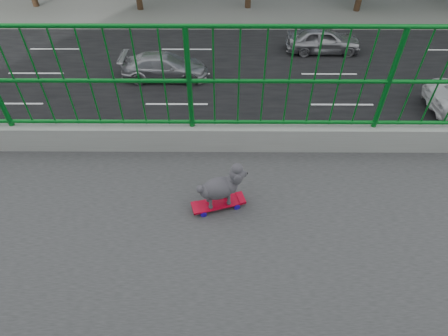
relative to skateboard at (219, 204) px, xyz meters
The scene contains 6 objects.
road 14.55m from the skateboard, 169.58° to the right, with size 18.00×90.00×0.02m, color black.
footbridge 2.98m from the skateboard, 78.34° to the right, with size 3.00×24.00×7.00m.
skateboard is the anchor object (origin of this frame).
poodle 0.24m from the skateboard, 106.56° to the left, with size 0.28×0.47×0.41m.
car_3 16.72m from the skateboard, 168.26° to the right, with size 1.83×4.51×1.31m, color gray.
car_4 20.23m from the skateboard, 162.46° to the left, with size 1.75×4.34×1.48m, color gray.
Camera 1 is at (1.82, 2.37, 9.68)m, focal length 28.89 mm.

